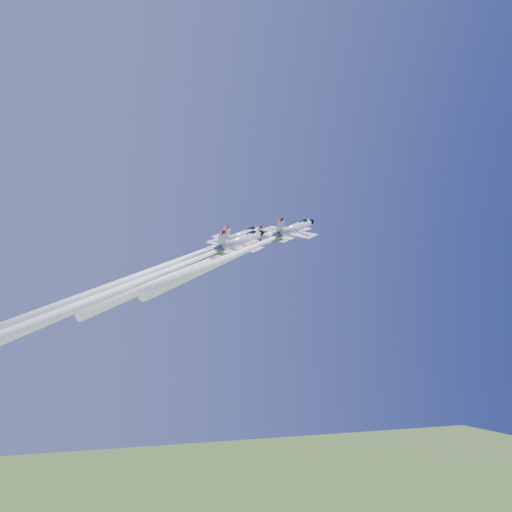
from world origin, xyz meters
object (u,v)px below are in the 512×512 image
object	(u,v)px
jet_lead	(216,258)
jet_left	(171,264)
jet_right	(252,247)
jet_slot	(151,277)

from	to	relation	value
jet_lead	jet_left	size ratio (longest dim) A/B	0.91
jet_lead	jet_right	distance (m)	9.14
jet_left	jet_slot	world-z (taller)	jet_left
jet_left	jet_lead	bearing A→B (deg)	48.76
jet_lead	jet_slot	world-z (taller)	jet_lead
jet_left	jet_right	world-z (taller)	jet_left
jet_lead	jet_left	world-z (taller)	jet_left
jet_lead	jet_right	bearing A→B (deg)	-20.93
jet_left	jet_slot	bearing A→B (deg)	-67.30
jet_right	jet_slot	distance (m)	17.27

